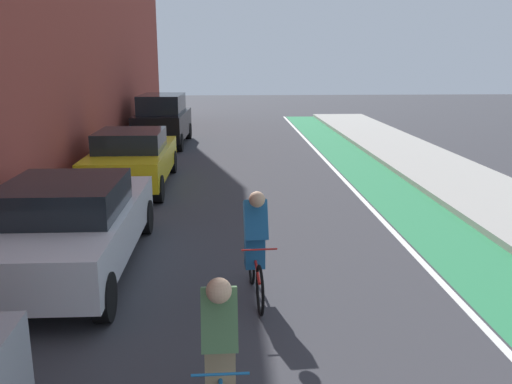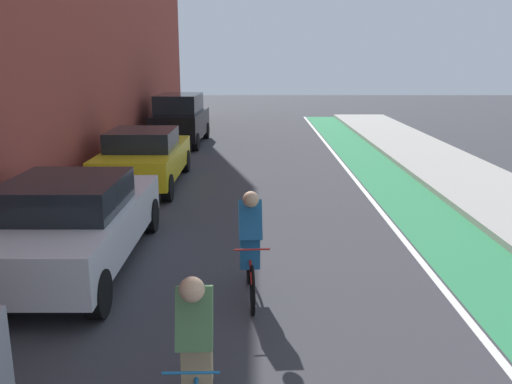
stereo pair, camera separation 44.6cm
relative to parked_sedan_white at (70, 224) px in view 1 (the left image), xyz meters
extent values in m
plane|color=#38383D|center=(3.22, 4.18, -0.79)|extent=(75.20, 75.20, 0.00)
cube|color=#2D8451|center=(6.70, 6.18, -0.79)|extent=(1.60, 34.18, 0.00)
cube|color=white|center=(5.80, 6.18, -0.79)|extent=(0.12, 34.18, 0.00)
cube|color=#A8A59E|center=(8.92, 6.18, -0.72)|extent=(2.85, 34.18, 0.14)
cube|color=silver|center=(0.00, 0.05, -0.11)|extent=(1.96, 4.78, 0.70)
cube|color=black|center=(0.00, -0.19, 0.47)|extent=(1.72, 2.01, 0.55)
cylinder|color=black|center=(-0.89, 1.89, -0.46)|extent=(0.22, 0.66, 0.66)
cylinder|color=black|center=(0.90, 1.89, -0.46)|extent=(0.22, 0.66, 0.66)
cylinder|color=black|center=(0.89, -1.79, -0.46)|extent=(0.22, 0.66, 0.66)
cube|color=yellow|center=(0.00, 5.96, -0.11)|extent=(1.89, 4.58, 0.70)
cube|color=black|center=(0.00, 5.73, 0.47)|extent=(1.66, 1.93, 0.55)
cylinder|color=black|center=(-0.87, 7.69, -0.46)|extent=(0.22, 0.66, 0.66)
cylinder|color=black|center=(0.85, 7.70, -0.46)|extent=(0.22, 0.66, 0.66)
cylinder|color=black|center=(-0.85, 4.22, -0.46)|extent=(0.22, 0.66, 0.66)
cylinder|color=black|center=(0.87, 4.22, -0.46)|extent=(0.22, 0.66, 0.66)
cube|color=black|center=(0.00, 13.12, 0.02)|extent=(1.91, 4.36, 0.95)
cube|color=black|center=(-0.01, 12.90, 0.82)|extent=(1.65, 2.63, 0.75)
cylinder|color=black|center=(-0.76, 14.75, -0.46)|extent=(0.24, 0.67, 0.66)
cylinder|color=black|center=(0.86, 14.69, -0.46)|extent=(0.24, 0.67, 0.66)
cylinder|color=black|center=(-0.86, 11.54, -0.46)|extent=(0.24, 0.67, 0.66)
cylinder|color=black|center=(0.76, 11.49, -0.46)|extent=(0.24, 0.67, 0.66)
torus|color=black|center=(2.43, -3.51, -0.48)|extent=(0.05, 0.61, 0.61)
cylinder|color=#1966A5|center=(2.44, -4.03, -0.26)|extent=(0.06, 0.96, 0.33)
cylinder|color=#1966A5|center=(2.44, -3.85, -0.18)|extent=(0.04, 0.12, 0.55)
cylinder|color=#1966A5|center=(2.45, -4.48, 0.07)|extent=(0.48, 0.03, 0.02)
cube|color=tan|center=(2.44, -3.93, -0.11)|extent=(0.29, 0.25, 0.56)
cube|color=#4C7247|center=(2.44, -4.06, 0.35)|extent=(0.33, 0.41, 0.60)
sphere|color=tan|center=(2.44, -4.21, 0.69)|extent=(0.22, 0.22, 0.22)
cube|color=#1E598C|center=(2.44, -3.93, 0.37)|extent=(0.27, 0.28, 0.39)
torus|color=black|center=(2.94, -1.71, -0.45)|extent=(0.08, 0.69, 0.69)
torus|color=black|center=(2.87, -0.66, -0.45)|extent=(0.08, 0.69, 0.69)
cylinder|color=red|center=(2.90, -1.18, -0.23)|extent=(0.10, 0.96, 0.33)
cylinder|color=red|center=(2.89, -1.00, -0.15)|extent=(0.04, 0.12, 0.55)
cylinder|color=red|center=(2.93, -1.63, 0.10)|extent=(0.48, 0.06, 0.02)
cube|color=#1E598C|center=(2.90, -1.08, -0.08)|extent=(0.30, 0.26, 0.56)
cube|color=#1E598C|center=(2.90, -1.21, 0.38)|extent=(0.35, 0.42, 0.60)
sphere|color=tan|center=(2.91, -1.36, 0.72)|extent=(0.22, 0.22, 0.22)
cube|color=beige|center=(2.90, -1.08, 0.40)|extent=(0.28, 0.29, 0.39)
camera|label=1|loc=(2.54, -8.46, 2.59)|focal=38.31mm
camera|label=2|loc=(2.98, -8.47, 2.59)|focal=38.31mm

